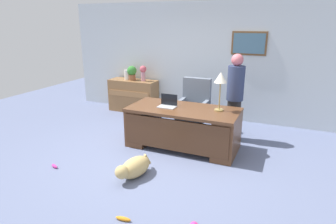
{
  "coord_description": "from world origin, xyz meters",
  "views": [
    {
      "loc": [
        1.99,
        -4.06,
        2.24
      ],
      "look_at": [
        0.11,
        0.3,
        0.75
      ],
      "focal_mm": 30.77,
      "sensor_mm": 36.0,
      "label": 1
    }
  ],
  "objects": [
    {
      "name": "desk_lamp",
      "position": [
        0.9,
        0.74,
        1.29
      ],
      "size": [
        0.22,
        0.22,
        0.68
      ],
      "color": "#9E8447",
      "rests_on": "desk"
    },
    {
      "name": "potted_plant",
      "position": [
        -1.73,
        2.25,
        1.02
      ],
      "size": [
        0.24,
        0.24,
        0.36
      ],
      "color": "brown",
      "rests_on": "credenza"
    },
    {
      "name": "armchair",
      "position": [
        0.19,
        1.52,
        0.49
      ],
      "size": [
        0.6,
        0.59,
        1.11
      ],
      "color": "slate",
      "rests_on": "ground_plane"
    },
    {
      "name": "dog_toy_plush",
      "position": [
        0.38,
        -1.65,
        0.03
      ],
      "size": [
        0.2,
        0.07,
        0.05
      ],
      "primitive_type": "ellipsoid",
      "rotation": [
        0.0,
        0.0,
        3.23
      ],
      "color": "orange",
      "rests_on": "ground_plane"
    },
    {
      "name": "vase_empty",
      "position": [
        -1.87,
        2.25,
        0.94
      ],
      "size": [
        0.15,
        0.15,
        0.25
      ],
      "primitive_type": "cylinder",
      "color": "silver",
      "rests_on": "credenza"
    },
    {
      "name": "desk",
      "position": [
        0.28,
        0.59,
        0.41
      ],
      "size": [
        1.99,
        0.94,
        0.75
      ],
      "color": "brown",
      "rests_on": "ground_plane"
    },
    {
      "name": "dog_toy_bone",
      "position": [
        -1.33,
        -0.98,
        0.03
      ],
      "size": [
        0.17,
        0.1,
        0.05
      ],
      "primitive_type": "ellipsoid",
      "rotation": [
        0.0,
        0.0,
        5.95
      ],
      "color": "#D8338C",
      "rests_on": "ground_plane"
    },
    {
      "name": "dog_lying",
      "position": [
        -0.01,
        -0.72,
        0.16
      ],
      "size": [
        0.42,
        0.72,
        0.3
      ],
      "color": "tan",
      "rests_on": "ground_plane"
    },
    {
      "name": "laptop",
      "position": [
        -0.02,
        0.6,
        0.81
      ],
      "size": [
        0.32,
        0.22,
        0.22
      ],
      "color": "#B2B5BA",
      "rests_on": "desk"
    },
    {
      "name": "credenza",
      "position": [
        -1.71,
        2.25,
        0.41
      ],
      "size": [
        1.25,
        0.5,
        0.82
      ],
      "color": "olive",
      "rests_on": "ground_plane"
    },
    {
      "name": "back_wall",
      "position": [
        0.01,
        2.6,
        1.35
      ],
      "size": [
        7.0,
        0.16,
        2.7
      ],
      "color": "silver",
      "rests_on": "ground_plane"
    },
    {
      "name": "ground_plane",
      "position": [
        0.0,
        0.0,
        0.0
      ],
      "size": [
        12.0,
        12.0,
        0.0
      ],
      "primitive_type": "plane",
      "color": "slate"
    },
    {
      "name": "vase_with_flowers",
      "position": [
        -1.41,
        2.25,
        1.05
      ],
      "size": [
        0.17,
        0.17,
        0.39
      ],
      "color": "#C08595",
      "rests_on": "credenza"
    },
    {
      "name": "person_standing",
      "position": [
        1.05,
        1.35,
        0.87
      ],
      "size": [
        0.32,
        0.32,
        1.68
      ],
      "color": "#262323",
      "rests_on": "ground_plane"
    }
  ]
}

